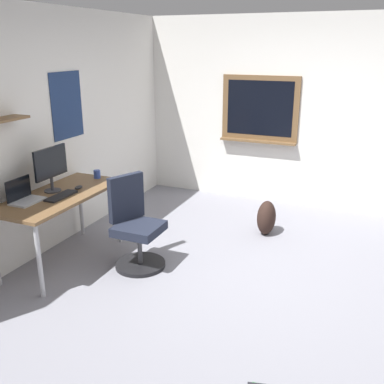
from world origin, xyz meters
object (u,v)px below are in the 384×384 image
(desk, at_px, (60,201))
(office_chair, at_px, (135,228))
(monitor_primary, at_px, (51,166))
(coffee_mug, at_px, (97,174))
(backpack, at_px, (266,218))
(keyboard, at_px, (61,196))
(laptop, at_px, (24,196))
(computer_mouse, at_px, (79,187))

(desk, relative_size, office_chair, 1.51)
(desk, bearing_deg, monitor_primary, 71.21)
(office_chair, bearing_deg, monitor_primary, 103.20)
(coffee_mug, distance_m, backpack, 2.07)
(desk, height_order, keyboard, keyboard)
(desk, bearing_deg, laptop, 154.56)
(laptop, bearing_deg, office_chair, -57.97)
(coffee_mug, bearing_deg, keyboard, -175.86)
(office_chair, relative_size, keyboard, 2.57)
(keyboard, bearing_deg, laptop, 136.89)
(computer_mouse, bearing_deg, office_chair, -87.78)
(laptop, distance_m, computer_mouse, 0.58)
(computer_mouse, bearing_deg, laptop, 156.10)
(desk, distance_m, computer_mouse, 0.24)
(office_chair, bearing_deg, keyboard, 115.00)
(backpack, bearing_deg, laptop, 133.94)
(office_chair, xyz_separation_m, backpack, (1.31, -1.05, -0.20))
(keyboard, height_order, backpack, keyboard)
(desk, height_order, monitor_primary, monitor_primary)
(keyboard, bearing_deg, computer_mouse, 0.00)
(laptop, distance_m, monitor_primary, 0.42)
(office_chair, distance_m, monitor_primary, 1.06)
(backpack, bearing_deg, keyboard, 133.51)
(computer_mouse, relative_size, coffee_mug, 1.13)
(office_chair, bearing_deg, laptop, 122.03)
(office_chair, bearing_deg, desk, 107.59)
(laptop, bearing_deg, coffee_mug, -11.14)
(monitor_primary, distance_m, keyboard, 0.34)
(monitor_primary, height_order, keyboard, monitor_primary)
(office_chair, height_order, monitor_primary, monitor_primary)
(computer_mouse, relative_size, backpack, 0.25)
(computer_mouse, bearing_deg, coffee_mug, 6.94)
(keyboard, bearing_deg, monitor_primary, 60.07)
(desk, relative_size, backpack, 3.42)
(backpack, bearing_deg, desk, 130.88)
(desk, relative_size, coffee_mug, 15.63)
(laptop, bearing_deg, monitor_primary, -7.64)
(desk, relative_size, laptop, 4.64)
(office_chair, distance_m, laptop, 1.13)
(desk, bearing_deg, coffee_mug, -2.93)
(monitor_primary, distance_m, backpack, 2.56)
(desk, height_order, laptop, laptop)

